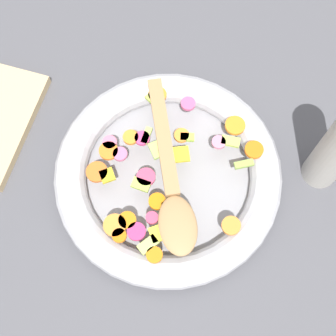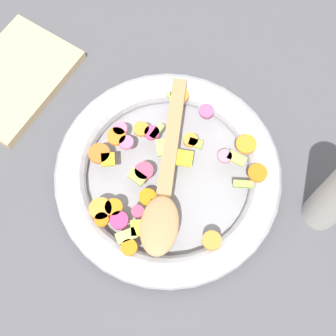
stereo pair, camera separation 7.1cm
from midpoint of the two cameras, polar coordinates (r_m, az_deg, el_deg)
ground_plane at (r=0.76m, az=2.66°, el=-1.69°), size 4.00×4.00×0.00m
skillet at (r=0.74m, az=2.74°, el=-1.13°), size 0.36×0.36×0.05m
chopped_vegetables at (r=0.71m, az=1.73°, el=-0.45°), size 0.29×0.26×0.01m
wooden_spoon at (r=0.69m, az=2.62°, el=-2.16°), size 0.28×0.16×0.01m
cutting_board at (r=0.86m, az=-15.99°, el=10.13°), size 0.21×0.15×0.02m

